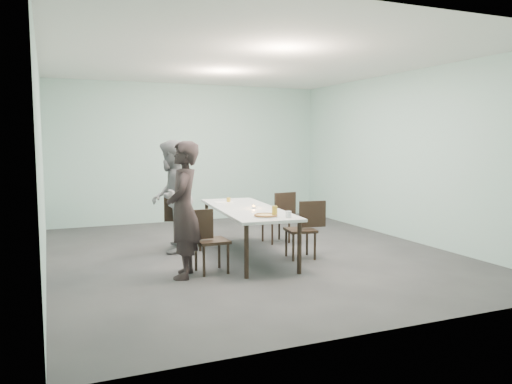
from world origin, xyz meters
name	(u,v)px	position (x,y,z in m)	size (l,w,h in m)	color
ground	(250,253)	(0.00, 0.00, 0.00)	(7.00, 7.00, 0.00)	#333335
room_shell	(250,125)	(0.00, 0.00, 2.03)	(6.02, 7.02, 3.01)	#A4CEC5
table	(247,212)	(-0.12, -0.15, 0.69)	(1.13, 2.67, 0.75)	white
chair_near_left	(206,236)	(-1.00, -0.87, 0.50)	(0.62, 0.43, 0.87)	black
chair_far_left	(184,219)	(-0.90, 0.68, 0.50)	(0.65, 0.50, 0.87)	black
chair_near_right	(306,225)	(0.66, -0.62, 0.50)	(0.64, 0.48, 0.87)	black
chair_far_right	(280,214)	(0.81, 0.62, 0.50)	(0.63, 0.46, 0.87)	black
diner_near	(184,210)	(-1.32, -0.94, 0.89)	(0.65, 0.43, 1.78)	black
diner_far	(172,196)	(-1.12, 0.57, 0.90)	(0.87, 0.68, 1.79)	gray
pizza	(266,216)	(-0.21, -1.09, 0.77)	(0.34, 0.34, 0.04)	white
side_plate	(271,212)	(0.02, -0.74, 0.76)	(0.18, 0.18, 0.01)	white
beer_glass	(275,211)	(-0.10, -1.12, 0.82)	(0.08, 0.08, 0.15)	gold
water_tumbler	(288,214)	(0.04, -1.27, 0.80)	(0.08, 0.08, 0.09)	silver
tealight	(254,207)	(-0.05, -0.27, 0.77)	(0.06, 0.06, 0.05)	silver
amber_tumbler	(229,200)	(-0.14, 0.62, 0.79)	(0.07, 0.07, 0.08)	gold
menu	(224,202)	(-0.21, 0.63, 0.75)	(0.30, 0.22, 0.01)	silver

